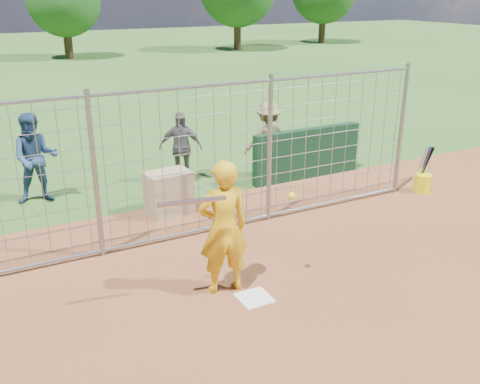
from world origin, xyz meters
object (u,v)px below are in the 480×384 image
bystander_c (268,139)px  equipment_bin (169,193)px  batter (223,228)px  bystander_b (181,148)px  bystander_a (36,158)px  bucket_with_bats (423,180)px

bystander_c → equipment_bin: bearing=29.4°
batter → equipment_bin: bearing=-88.6°
bystander_b → equipment_bin: bystander_b is taller
batter → bystander_a: size_ratio=1.07×
bystander_b → bystander_c: (1.88, -0.42, 0.05)m
batter → bystander_c: bearing=-120.2°
batter → bystander_a: 4.94m
bystander_a → bystander_c: size_ratio=1.07×
bystander_b → bucket_with_bats: bearing=-5.8°
bystander_b → equipment_bin: size_ratio=1.94×
bystander_a → bucket_with_bats: size_ratio=1.82×
equipment_bin → bystander_a: bearing=133.9°
bystander_c → equipment_bin: (-2.71, -1.04, -0.42)m
bystander_c → equipment_bin: 2.93m
bystander_a → bucket_with_bats: (7.02, -3.06, -0.64)m
equipment_bin → batter: bearing=-101.5°
batter → bystander_c: size_ratio=1.14×
bystander_a → equipment_bin: size_ratio=2.20×
bucket_with_bats → bystander_c: bearing=133.6°
bystander_a → bystander_b: bystander_a is taller
batter → bucket_with_bats: 5.54m
bystander_a → bystander_c: bearing=0.5°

